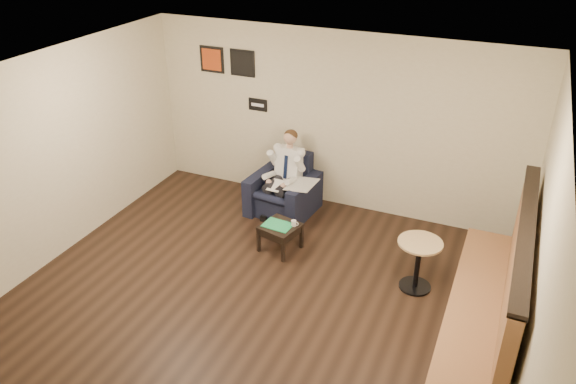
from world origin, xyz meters
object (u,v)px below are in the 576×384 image
at_px(side_table, 280,237).
at_px(banquette, 486,281).
at_px(seated_man, 279,179).
at_px(smartphone, 289,222).
at_px(armchair, 283,186).
at_px(green_folder, 278,225).
at_px(coffee_mug, 294,223).
at_px(cafe_table, 417,265).

relative_size(side_table, banquette, 0.16).
relative_size(seated_man, smartphone, 10.08).
bearing_deg(banquette, smartphone, 162.84).
relative_size(armchair, banquette, 0.32).
bearing_deg(seated_man, smartphone, -51.76).
bearing_deg(seated_man, green_folder, -61.29).
bearing_deg(green_folder, coffee_mug, 20.58).
bearing_deg(side_table, armchair, 111.66).
height_order(seated_man, coffee_mug, seated_man).
xyz_separation_m(seated_man, cafe_table, (2.37, -1.00, -0.28)).
bearing_deg(side_table, green_folder, -159.42).
xyz_separation_m(side_table, cafe_table, (1.96, -0.11, 0.15)).
bearing_deg(smartphone, coffee_mug, -7.10).
height_order(armchair, seated_man, seated_man).
relative_size(green_folder, banquette, 0.13).
xyz_separation_m(armchair, cafe_table, (2.36, -1.12, -0.11)).
bearing_deg(armchair, seated_man, -90.00).
distance_m(seated_man, smartphone, 0.94).
distance_m(seated_man, coffee_mug, 1.04).
height_order(smartphone, banquette, banquette).
bearing_deg(side_table, smartphone, 59.54).
relative_size(seated_man, cafe_table, 1.79).
relative_size(smartphone, banquette, 0.04).
bearing_deg(cafe_table, smartphone, 172.92).
relative_size(green_folder, cafe_table, 0.57).
xyz_separation_m(armchair, smartphone, (0.48, -0.89, -0.05)).
relative_size(armchair, side_table, 1.94).
bearing_deg(coffee_mug, smartphone, 149.79).
bearing_deg(green_folder, armchair, 109.98).
relative_size(armchair, green_folder, 2.37).
height_order(coffee_mug, cafe_table, cafe_table).
distance_m(side_table, smartphone, 0.25).
bearing_deg(cafe_table, seated_man, 157.06).
distance_m(armchair, banquette, 3.64).
relative_size(seated_man, side_table, 2.57).
distance_m(armchair, cafe_table, 2.62).
distance_m(smartphone, banquette, 2.86).
bearing_deg(smartphone, cafe_table, 16.03).
height_order(side_table, smartphone, smartphone).
relative_size(side_table, cafe_table, 0.70).
distance_m(seated_man, green_folder, 1.01).
bearing_deg(armchair, coffee_mug, -52.71).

